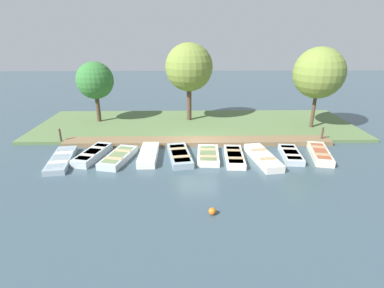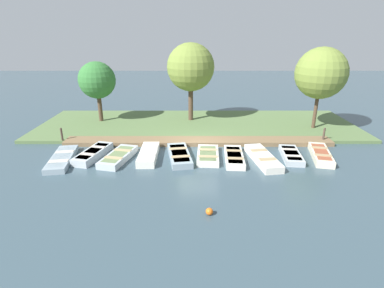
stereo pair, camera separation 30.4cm
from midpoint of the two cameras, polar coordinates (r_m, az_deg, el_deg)
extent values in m
plane|color=#384C56|center=(18.63, 1.72, -1.08)|extent=(80.00, 80.00, 0.00)
cube|color=#567042|center=(23.31, 1.37, 3.71)|extent=(8.00, 24.00, 0.21)
cube|color=brown|center=(19.64, 1.63, 0.52)|extent=(1.34, 17.36, 0.27)
cube|color=#8C9EA8|center=(18.38, -23.08, -2.61)|extent=(3.67, 1.61, 0.31)
cube|color=teal|center=(18.33, -23.14, -2.20)|extent=(3.00, 1.28, 0.02)
cube|color=beige|center=(17.72, -23.65, -2.96)|extent=(0.50, 1.05, 0.03)
cube|color=beige|center=(18.93, -22.69, -1.35)|extent=(0.50, 1.05, 0.03)
cube|color=#B2BCC1|center=(18.32, -17.85, -1.80)|extent=(3.21, 1.66, 0.42)
cube|color=#4C709E|center=(18.25, -17.91, -1.24)|extent=(2.63, 1.33, 0.03)
cube|color=beige|center=(17.79, -18.87, -1.83)|extent=(0.51, 0.94, 0.03)
cube|color=beige|center=(18.71, -17.03, -0.51)|extent=(0.51, 0.94, 0.03)
cube|color=#B2BCC1|center=(17.58, -13.35, -2.39)|extent=(3.22, 1.81, 0.36)
cube|color=#6B7F51|center=(17.52, -13.40, -1.89)|extent=(2.63, 1.44, 0.03)
cube|color=tan|center=(17.04, -14.26, -2.52)|extent=(0.54, 1.09, 0.03)
cube|color=tan|center=(17.99, -12.60, -1.13)|extent=(0.54, 1.09, 0.03)
cube|color=silver|center=(17.54, -7.79, -1.96)|extent=(3.12, 1.02, 0.41)
cube|color=#4C709E|center=(17.47, -7.82, -1.38)|extent=(2.56, 0.79, 0.03)
cube|color=beige|center=(16.91, -8.06, -2.04)|extent=(0.32, 0.92, 0.03)
cube|color=beige|center=(18.00, -7.60, -0.59)|extent=(0.32, 0.92, 0.03)
cube|color=#8C9EA8|center=(17.32, -1.92, -2.17)|extent=(3.39, 1.63, 0.36)
cube|color=beige|center=(17.26, -1.92, -1.67)|extent=(2.77, 1.29, 0.03)
cube|color=tan|center=(16.68, -1.65, -2.38)|extent=(0.49, 1.07, 0.03)
cube|color=tan|center=(17.82, -2.18, -0.85)|extent=(0.49, 1.07, 0.03)
cube|color=silver|center=(17.41, 3.55, -2.19)|extent=(2.84, 1.37, 0.30)
cube|color=#6B7F51|center=(17.35, 3.56, -1.76)|extent=(2.32, 1.07, 0.02)
cube|color=tan|center=(16.86, 3.57, -2.37)|extent=(0.34, 1.13, 0.03)
cube|color=tan|center=(17.83, 3.55, -1.05)|extent=(0.34, 1.13, 0.03)
cube|color=silver|center=(17.32, 8.51, -2.47)|extent=(3.09, 1.19, 0.32)
cube|color=teal|center=(17.27, 8.54, -2.02)|extent=(2.53, 0.94, 0.03)
cube|color=tan|center=(16.73, 8.70, -2.70)|extent=(0.36, 0.95, 0.03)
cube|color=tan|center=(17.79, 8.40, -1.24)|extent=(0.36, 0.95, 0.03)
cube|color=silver|center=(17.42, 13.81, -2.59)|extent=(3.64, 1.55, 0.39)
cube|color=teal|center=(17.35, 13.86, -2.03)|extent=(2.98, 1.23, 0.03)
cube|color=tan|center=(16.78, 14.71, -2.81)|extent=(0.49, 0.98, 0.03)
cube|color=tan|center=(17.92, 13.07, -1.14)|extent=(0.49, 0.98, 0.03)
cube|color=#B2BCC1|center=(18.34, 18.81, -2.04)|extent=(2.75, 1.27, 0.33)
cube|color=beige|center=(18.29, 18.86, -1.60)|extent=(2.25, 1.00, 0.03)
cube|color=beige|center=(17.82, 19.20, -2.13)|extent=(0.36, 0.94, 0.03)
cube|color=beige|center=(18.74, 18.56, -0.94)|extent=(0.36, 0.94, 0.03)
cube|color=beige|center=(18.99, 23.73, -1.85)|extent=(3.29, 1.61, 0.38)
cube|color=#994C33|center=(18.93, 23.81, -1.36)|extent=(2.69, 1.28, 0.03)
cube|color=tan|center=(18.38, 24.15, -1.96)|extent=(0.50, 0.93, 0.03)
cube|color=tan|center=(19.47, 23.50, -0.64)|extent=(0.50, 0.93, 0.03)
cylinder|color=#47382D|center=(21.19, -23.15, 1.38)|extent=(0.13, 0.13, 1.00)
sphere|color=#47382D|center=(21.04, -23.34, 2.73)|extent=(0.12, 0.12, 0.12)
cylinder|color=#47382D|center=(21.37, 24.15, 1.38)|extent=(0.13, 0.13, 1.00)
sphere|color=#47382D|center=(21.22, 24.35, 2.71)|extent=(0.12, 0.12, 0.12)
sphere|color=orange|center=(12.29, 4.05, -12.70)|extent=(0.30, 0.30, 0.30)
cylinder|color=#4C3828|center=(24.76, -16.78, 6.77)|extent=(0.32, 0.32, 2.65)
sphere|color=#337033|center=(24.37, -17.29, 11.54)|extent=(2.80, 2.80, 2.80)
cylinder|color=#4C3828|center=(23.94, 0.12, 8.05)|extent=(0.37, 0.37, 3.35)
sphere|color=olive|center=(23.50, 0.12, 14.43)|extent=(3.63, 3.63, 3.63)
cylinder|color=#4C3828|center=(23.68, 22.83, 6.10)|extent=(0.25, 0.25, 3.20)
sphere|color=olive|center=(23.24, 23.72, 12.25)|extent=(3.56, 3.56, 3.56)
camera|label=1|loc=(0.15, -89.51, 0.19)|focal=28.00mm
camera|label=2|loc=(0.15, 90.49, -0.19)|focal=28.00mm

